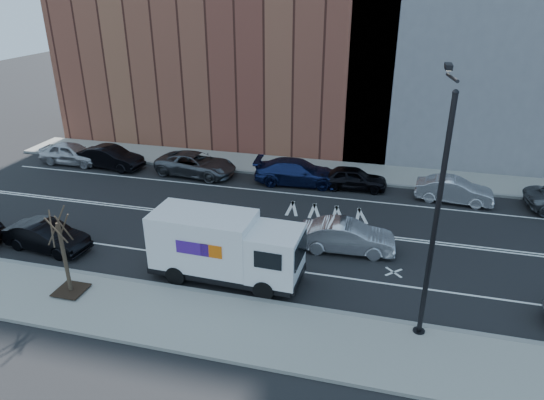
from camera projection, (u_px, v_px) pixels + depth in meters
The scene contains 17 objects.
ground at pixel (281, 225), 26.09m from camera, with size 120.00×120.00×0.00m, color black.
sidewalk_near at pixel (227, 326), 18.28m from camera, with size 44.00×3.60×0.15m, color gray.
sidewalk_far at pixel (311, 168), 33.83m from camera, with size 44.00×3.60×0.15m, color gray.
curb_near at pixel (242, 298), 19.87m from camera, with size 44.00×0.25×0.17m, color gray.
curb_far at pixel (306, 177), 32.24m from camera, with size 44.00×0.25×0.17m, color gray.
road_markings at pixel (281, 225), 26.08m from camera, with size 40.00×8.60×0.01m, color white, non-canonical shape.
streetlight at pixel (437, 205), 16.30m from camera, with size 0.44×4.02×9.34m.
street_tree at pixel (66, 265), 19.67m from camera, with size 1.20×1.20×3.75m.
fedex_van at pixel (225, 247), 20.75m from camera, with size 6.68×2.54×3.02m.
far_parked_a at pixel (72, 153), 34.63m from camera, with size 1.85×4.59×1.57m, color #B2B1B7.
far_parked_b at pixel (111, 157), 33.83m from camera, with size 1.63×4.66×1.54m, color black.
far_parked_c at pixel (196, 164), 32.60m from camera, with size 2.52×5.46×1.52m, color #4E5056.
far_parked_d at pixel (297, 172), 31.16m from camera, with size 2.24×5.50×1.60m, color #172150.
far_parked_e at pixel (353, 178), 30.41m from camera, with size 1.68×4.18×1.42m, color black.
far_parked_f at pixel (454, 190), 28.58m from camera, with size 1.54×4.40×1.45m, color silver.
driving_sedan at pixel (347, 237), 23.30m from camera, with size 1.59×4.56×1.50m, color silver.
near_parked_rear_a at pixel (47, 236), 23.43m from camera, with size 1.48×4.25×1.40m, color black.
Camera 1 is at (5.32, -22.64, 11.90)m, focal length 32.00 mm.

